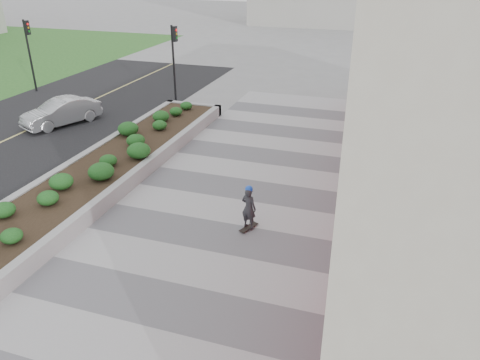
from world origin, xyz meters
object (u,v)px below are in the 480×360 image
object	(u,v)px
skateboarder	(249,208)
car_silver	(61,112)
planter	(96,173)
traffic_signal_near	(174,53)
traffic_signal_far	(29,45)

from	to	relation	value
skateboarder	car_silver	world-z (taller)	skateboarder
planter	traffic_signal_near	xyz separation A→B (m)	(-1.73, 10.50, 2.34)
traffic_signal_near	skateboarder	distance (m)	14.37
car_silver	traffic_signal_far	bearing A→B (deg)	162.40
traffic_signal_near	car_silver	xyz separation A→B (m)	(-3.69, -5.32, -2.13)
skateboarder	car_silver	size ratio (longest dim) A/B	0.39
traffic_signal_far	skateboarder	bearing A→B (deg)	-33.44
traffic_signal_near	skateboarder	size ratio (longest dim) A/B	2.84
planter	skateboarder	distance (m)	6.35
traffic_signal_near	skateboarder	bearing A→B (deg)	-56.13
planter	skateboarder	size ratio (longest dim) A/B	12.18
planter	traffic_signal_near	size ratio (longest dim) A/B	4.29
skateboarder	car_silver	bearing A→B (deg)	173.39
planter	car_silver	bearing A→B (deg)	136.24
skateboarder	car_silver	distance (m)	13.31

